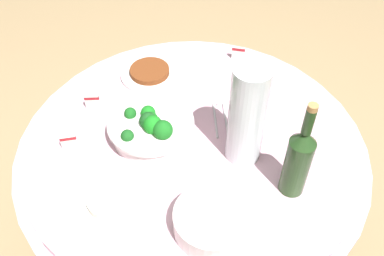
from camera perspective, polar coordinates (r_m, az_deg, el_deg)
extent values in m
plane|color=tan|center=(2.02, 0.00, -15.65)|extent=(6.00, 6.00, 0.00)
cylinder|color=maroon|center=(1.73, 0.00, -10.26)|extent=(1.01, 1.01, 0.69)
cylinder|color=#E0B2C6|center=(1.44, 0.00, -2.47)|extent=(1.16, 1.16, 0.02)
cylinder|color=#E0B2C6|center=(1.43, 0.00, -1.81)|extent=(1.10, 1.10, 0.03)
cylinder|color=white|center=(1.41, -5.39, -0.24)|extent=(0.26, 0.26, 0.05)
cylinder|color=white|center=(1.39, -5.47, 0.64)|extent=(0.28, 0.28, 0.01)
sphere|color=#197D1E|center=(1.40, -5.82, 2.02)|extent=(0.05, 0.05, 0.05)
sphere|color=#19591E|center=(1.35, -8.54, -1.04)|extent=(0.04, 0.04, 0.04)
sphere|color=#19821E|center=(1.35, -5.21, 0.44)|extent=(0.06, 0.06, 0.06)
sphere|color=#196C1E|center=(1.33, -3.87, -0.26)|extent=(0.06, 0.06, 0.06)
sphere|color=#19621E|center=(1.41, -8.17, 1.93)|extent=(0.04, 0.04, 0.04)
sphere|color=#19721E|center=(1.38, -5.53, 1.11)|extent=(0.05, 0.05, 0.05)
sphere|color=#19541E|center=(1.37, -5.79, 1.04)|extent=(0.06, 0.06, 0.06)
sphere|color=#19731E|center=(1.38, -5.24, 0.75)|extent=(0.04, 0.04, 0.04)
cylinder|color=white|center=(1.21, 2.60, -12.96)|extent=(0.21, 0.21, 0.01)
cylinder|color=white|center=(1.20, 2.61, -12.72)|extent=(0.21, 0.21, 0.01)
cylinder|color=white|center=(1.20, 2.63, -12.47)|extent=(0.21, 0.21, 0.01)
cylinder|color=white|center=(1.19, 2.64, -12.22)|extent=(0.21, 0.21, 0.01)
cylinder|color=white|center=(1.18, 2.66, -11.97)|extent=(0.21, 0.21, 0.01)
cylinder|color=white|center=(1.17, 2.68, -11.71)|extent=(0.21, 0.21, 0.01)
cylinder|color=white|center=(1.16, 2.69, -11.45)|extent=(0.21, 0.21, 0.01)
cylinder|color=#23421D|center=(1.25, 13.63, -4.97)|extent=(0.07, 0.07, 0.20)
cone|color=#23421D|center=(1.16, 14.65, -1.24)|extent=(0.07, 0.07, 0.04)
cylinder|color=#23421D|center=(1.12, 15.21, 0.85)|extent=(0.03, 0.03, 0.08)
cylinder|color=#B2844C|center=(1.08, 15.69, 2.63)|extent=(0.03, 0.03, 0.02)
cylinder|color=silver|center=(1.26, 7.30, 1.63)|extent=(0.11, 0.11, 0.34)
sphere|color=#E5B26B|center=(1.35, 5.90, -2.27)|extent=(0.06, 0.06, 0.06)
sphere|color=#E5B26B|center=(1.34, 7.27, -2.88)|extent=(0.06, 0.06, 0.06)
sphere|color=#E5B26B|center=(1.36, 7.20, -1.73)|extent=(0.06, 0.06, 0.06)
sphere|color=#72C64C|center=(1.30, 6.26, -1.11)|extent=(0.06, 0.06, 0.06)
sphere|color=#72C64C|center=(1.31, 7.83, -1.07)|extent=(0.06, 0.06, 0.06)
sphere|color=#72C64C|center=(1.33, 6.88, -0.09)|extent=(0.06, 0.06, 0.06)
sphere|color=red|center=(1.26, 6.90, 0.26)|extent=(0.06, 0.06, 0.06)
sphere|color=red|center=(1.28, 8.12, 0.95)|extent=(0.06, 0.06, 0.06)
sphere|color=red|center=(1.28, 6.58, 1.42)|extent=(0.06, 0.06, 0.06)
sphere|color=#E5B26B|center=(1.22, 7.70, 1.94)|extent=(0.06, 0.06, 0.06)
sphere|color=#E5B26B|center=(1.25, 8.09, 3.04)|extent=(0.06, 0.06, 0.06)
sphere|color=#E5B26B|center=(1.24, 6.49, 2.83)|extent=(0.06, 0.06, 0.06)
sphere|color=#72C64C|center=(1.19, 8.44, 3.96)|extent=(0.06, 0.06, 0.06)
sphere|color=#72C64C|center=(1.22, 7.82, 5.08)|extent=(0.06, 0.06, 0.06)
sphere|color=#72C64C|center=(1.19, 6.72, 4.28)|extent=(0.06, 0.06, 0.06)
cylinder|color=silver|center=(1.47, 4.50, 1.04)|extent=(0.02, 0.16, 0.01)
cylinder|color=silver|center=(1.47, 3.10, 0.99)|extent=(0.02, 0.16, 0.01)
sphere|color=silver|center=(1.53, 3.51, 3.14)|extent=(0.01, 0.01, 0.01)
cylinder|color=white|center=(1.27, -10.82, -9.74)|extent=(0.22, 0.22, 0.01)
cylinder|color=white|center=(1.26, -10.93, -9.28)|extent=(0.13, 0.13, 0.02)
cylinder|color=white|center=(1.66, -5.58, 7.08)|extent=(0.22, 0.22, 0.01)
cylinder|color=brown|center=(1.64, -5.62, 7.51)|extent=(0.15, 0.15, 0.02)
cube|color=white|center=(1.54, -13.03, 3.39)|extent=(0.05, 0.01, 0.05)
cube|color=maroon|center=(1.53, -13.14, 3.88)|extent=(0.05, 0.01, 0.01)
cube|color=white|center=(1.73, 6.13, 9.84)|extent=(0.05, 0.02, 0.05)
cube|color=maroon|center=(1.72, 6.17, 10.31)|extent=(0.05, 0.02, 0.01)
cube|color=white|center=(1.42, -15.96, -1.80)|extent=(0.05, 0.02, 0.05)
cube|color=maroon|center=(1.41, -16.10, -1.32)|extent=(0.05, 0.02, 0.01)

